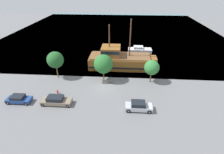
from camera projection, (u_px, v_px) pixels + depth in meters
ground_plane at (104, 87)px, 34.03m from camera, size 160.00×160.00×0.00m
water_surface at (116, 30)px, 72.34m from camera, size 80.00×80.00×0.00m
pirate_ship at (119, 60)px, 41.09m from camera, size 15.58×5.47×11.19m
moored_boat_dockside at (140, 50)px, 50.02m from camera, size 6.57×2.54×1.77m
parked_car_curb_front at (56, 100)px, 29.08m from camera, size 4.99×1.91×1.49m
parked_car_curb_mid at (19, 99)px, 29.54m from camera, size 4.09×1.82×1.33m
parked_car_curb_rear at (139, 106)px, 27.70m from camera, size 4.26×1.82×1.57m
fire_hydrant at (58, 91)px, 31.98m from camera, size 0.42×0.25×0.76m
bench_promenade_east at (107, 82)px, 35.02m from camera, size 1.84×0.45×0.85m
tree_row_east at (55, 60)px, 35.60m from camera, size 3.41×3.41×5.72m
tree_row_mideast at (103, 64)px, 34.59m from camera, size 3.83×3.83×5.61m
tree_row_midwest at (152, 68)px, 34.25m from camera, size 2.97×2.97×4.73m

